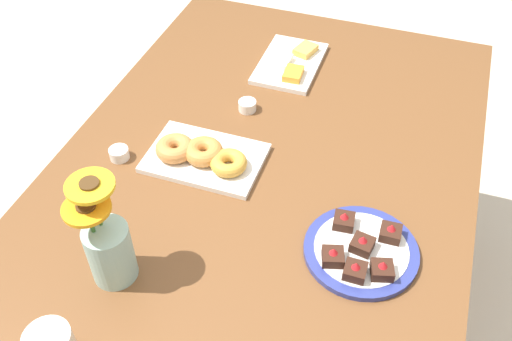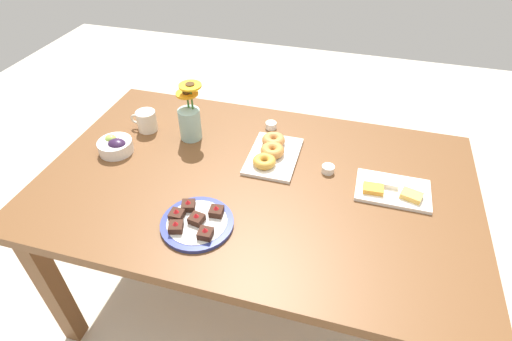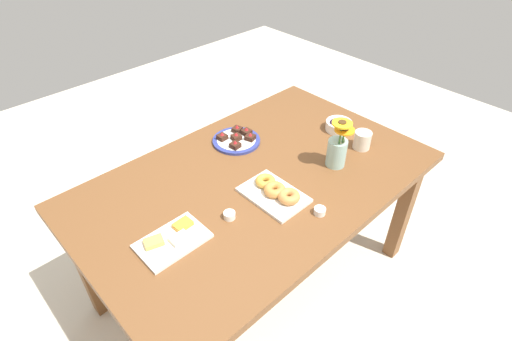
{
  "view_description": "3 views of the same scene",
  "coord_description": "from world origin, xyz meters",
  "px_view_note": "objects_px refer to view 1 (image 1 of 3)",
  "views": [
    {
      "loc": [
        0.89,
        0.31,
        1.7
      ],
      "look_at": [
        0.0,
        0.0,
        0.78
      ],
      "focal_mm": 40.0,
      "sensor_mm": 36.0,
      "label": 1
    },
    {
      "loc": [
        -0.3,
        1.08,
        1.72
      ],
      "look_at": [
        0.0,
        0.0,
        0.78
      ],
      "focal_mm": 28.0,
      "sensor_mm": 36.0,
      "label": 2
    },
    {
      "loc": [
        -0.96,
        -1.01,
        1.89
      ],
      "look_at": [
        0.0,
        0.0,
        0.78
      ],
      "focal_mm": 28.0,
      "sensor_mm": 36.0,
      "label": 3
    }
  ],
  "objects_px": {
    "dining_table": "(256,207)",
    "dessert_plate": "(361,250)",
    "cheese_platter": "(291,63)",
    "flower_vase": "(108,247)",
    "jam_cup_honey": "(119,153)",
    "croissant_platter": "(202,155)",
    "jam_cup_berry": "(247,105)"
  },
  "relations": [
    {
      "from": "cheese_platter",
      "to": "dessert_plate",
      "type": "xyz_separation_m",
      "value": [
        0.62,
        0.34,
        0.0
      ]
    },
    {
      "from": "dining_table",
      "to": "croissant_platter",
      "type": "xyz_separation_m",
      "value": [
        -0.02,
        -0.15,
        0.11
      ]
    },
    {
      "from": "flower_vase",
      "to": "croissant_platter",
      "type": "bearing_deg",
      "value": 173.67
    },
    {
      "from": "jam_cup_honey",
      "to": "dessert_plate",
      "type": "relative_size",
      "value": 0.2
    },
    {
      "from": "cheese_platter",
      "to": "jam_cup_berry",
      "type": "bearing_deg",
      "value": -12.21
    },
    {
      "from": "jam_cup_honey",
      "to": "jam_cup_berry",
      "type": "distance_m",
      "value": 0.37
    },
    {
      "from": "cheese_platter",
      "to": "flower_vase",
      "type": "relative_size",
      "value": 1.05
    },
    {
      "from": "jam_cup_honey",
      "to": "dessert_plate",
      "type": "bearing_deg",
      "value": 81.17
    },
    {
      "from": "cheese_platter",
      "to": "jam_cup_honey",
      "type": "xyz_separation_m",
      "value": [
        0.52,
        -0.28,
        0.0
      ]
    },
    {
      "from": "dining_table",
      "to": "cheese_platter",
      "type": "relative_size",
      "value": 6.15
    },
    {
      "from": "jam_cup_honey",
      "to": "flower_vase",
      "type": "distance_m",
      "value": 0.35
    },
    {
      "from": "jam_cup_honey",
      "to": "cheese_platter",
      "type": "bearing_deg",
      "value": 151.26
    },
    {
      "from": "dining_table",
      "to": "cheese_platter",
      "type": "xyz_separation_m",
      "value": [
        -0.49,
        -0.06,
        0.1
      ]
    },
    {
      "from": "dessert_plate",
      "to": "dining_table",
      "type": "bearing_deg",
      "value": -114.49
    },
    {
      "from": "croissant_platter",
      "to": "jam_cup_berry",
      "type": "distance_m",
      "value": 0.23
    },
    {
      "from": "dining_table",
      "to": "dessert_plate",
      "type": "distance_m",
      "value": 0.32
    },
    {
      "from": "jam_cup_berry",
      "to": "cheese_platter",
      "type": "bearing_deg",
      "value": 167.79
    },
    {
      "from": "cheese_platter",
      "to": "flower_vase",
      "type": "xyz_separation_m",
      "value": [
        0.83,
        -0.13,
        0.07
      ]
    },
    {
      "from": "cheese_platter",
      "to": "dessert_plate",
      "type": "distance_m",
      "value": 0.7
    },
    {
      "from": "jam_cup_honey",
      "to": "flower_vase",
      "type": "xyz_separation_m",
      "value": [
        0.31,
        0.16,
        0.07
      ]
    },
    {
      "from": "croissant_platter",
      "to": "jam_cup_honey",
      "type": "height_order",
      "value": "croissant_platter"
    },
    {
      "from": "jam_cup_berry",
      "to": "flower_vase",
      "type": "height_order",
      "value": "flower_vase"
    },
    {
      "from": "cheese_platter",
      "to": "dining_table",
      "type": "bearing_deg",
      "value": 7.06
    },
    {
      "from": "flower_vase",
      "to": "dessert_plate",
      "type": "bearing_deg",
      "value": 114.5
    },
    {
      "from": "jam_cup_honey",
      "to": "dining_table",
      "type": "bearing_deg",
      "value": 94.8
    },
    {
      "from": "dining_table",
      "to": "cheese_platter",
      "type": "height_order",
      "value": "cheese_platter"
    },
    {
      "from": "jam_cup_berry",
      "to": "dessert_plate",
      "type": "distance_m",
      "value": 0.54
    },
    {
      "from": "dining_table",
      "to": "dessert_plate",
      "type": "bearing_deg",
      "value": 65.51
    },
    {
      "from": "cheese_platter",
      "to": "dessert_plate",
      "type": "height_order",
      "value": "dessert_plate"
    },
    {
      "from": "dessert_plate",
      "to": "flower_vase",
      "type": "xyz_separation_m",
      "value": [
        0.21,
        -0.46,
        0.07
      ]
    },
    {
      "from": "croissant_platter",
      "to": "jam_cup_honey",
      "type": "distance_m",
      "value": 0.21
    },
    {
      "from": "flower_vase",
      "to": "jam_cup_honey",
      "type": "bearing_deg",
      "value": -152.68
    }
  ]
}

